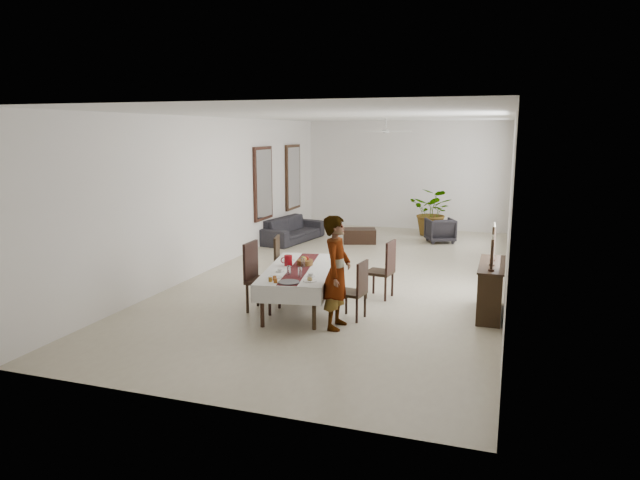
% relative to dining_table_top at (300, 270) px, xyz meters
% --- Properties ---
extents(floor, '(6.00, 12.00, 0.00)m').
position_rel_dining_table_top_xyz_m(floor, '(0.24, 2.45, -0.65)').
color(floor, '#C0B799').
rests_on(floor, ground).
extents(ceiling, '(6.00, 12.00, 0.02)m').
position_rel_dining_table_top_xyz_m(ceiling, '(0.24, 2.45, 2.55)').
color(ceiling, white).
rests_on(ceiling, wall_back).
extents(wall_back, '(6.00, 0.02, 3.20)m').
position_rel_dining_table_top_xyz_m(wall_back, '(0.24, 8.45, 0.95)').
color(wall_back, white).
rests_on(wall_back, floor).
extents(wall_front, '(6.00, 0.02, 3.20)m').
position_rel_dining_table_top_xyz_m(wall_front, '(0.24, -3.55, 0.95)').
color(wall_front, white).
rests_on(wall_front, floor).
extents(wall_left, '(0.02, 12.00, 3.20)m').
position_rel_dining_table_top_xyz_m(wall_left, '(-2.76, 2.45, 0.95)').
color(wall_left, white).
rests_on(wall_left, floor).
extents(wall_right, '(0.02, 12.00, 3.20)m').
position_rel_dining_table_top_xyz_m(wall_right, '(3.24, 2.45, 0.95)').
color(wall_right, white).
rests_on(wall_right, floor).
extents(dining_table_top, '(1.26, 2.28, 0.04)m').
position_rel_dining_table_top_xyz_m(dining_table_top, '(0.00, 0.00, 0.00)').
color(dining_table_top, black).
rests_on(dining_table_top, table_leg_fl).
extents(table_leg_fl, '(0.07, 0.07, 0.63)m').
position_rel_dining_table_top_xyz_m(table_leg_fl, '(-0.21, -1.08, -0.34)').
color(table_leg_fl, black).
rests_on(table_leg_fl, floor).
extents(table_leg_fr, '(0.07, 0.07, 0.63)m').
position_rel_dining_table_top_xyz_m(table_leg_fr, '(0.57, -0.94, -0.34)').
color(table_leg_fr, black).
rests_on(table_leg_fr, floor).
extents(table_leg_bl, '(0.07, 0.07, 0.63)m').
position_rel_dining_table_top_xyz_m(table_leg_bl, '(-0.57, 0.94, -0.34)').
color(table_leg_bl, black).
rests_on(table_leg_bl, floor).
extents(table_leg_br, '(0.07, 0.07, 0.63)m').
position_rel_dining_table_top_xyz_m(table_leg_br, '(0.21, 1.08, -0.34)').
color(table_leg_br, black).
rests_on(table_leg_br, floor).
extents(tablecloth_top, '(1.45, 2.47, 0.01)m').
position_rel_dining_table_top_xyz_m(tablecloth_top, '(0.00, 0.00, 0.03)').
color(tablecloth_top, silver).
rests_on(tablecloth_top, dining_table_top).
extents(tablecloth_drape_left, '(0.42, 2.28, 0.27)m').
position_rel_dining_table_top_xyz_m(tablecloth_drape_left, '(-0.52, -0.09, -0.10)').
color(tablecloth_drape_left, white).
rests_on(tablecloth_drape_left, dining_table_top).
extents(tablecloth_drape_right, '(0.42, 2.28, 0.27)m').
position_rel_dining_table_top_xyz_m(tablecloth_drape_right, '(0.52, 0.09, -0.10)').
color(tablecloth_drape_right, white).
rests_on(tablecloth_drape_right, dining_table_top).
extents(tablecloth_drape_near, '(1.04, 0.20, 0.27)m').
position_rel_dining_table_top_xyz_m(tablecloth_drape_near, '(0.20, -1.14, -0.10)').
color(tablecloth_drape_near, silver).
rests_on(tablecloth_drape_near, dining_table_top).
extents(tablecloth_drape_far, '(1.04, 0.20, 0.27)m').
position_rel_dining_table_top_xyz_m(tablecloth_drape_far, '(-0.20, 1.14, -0.10)').
color(tablecloth_drape_far, white).
rests_on(tablecloth_drape_far, dining_table_top).
extents(table_runner, '(0.70, 2.26, 0.00)m').
position_rel_dining_table_top_xyz_m(table_runner, '(0.00, 0.00, 0.03)').
color(table_runner, maroon).
rests_on(table_runner, tablecloth_top).
extents(red_pitcher, '(0.16, 0.16, 0.18)m').
position_rel_dining_table_top_xyz_m(red_pitcher, '(-0.24, 0.09, 0.12)').
color(red_pitcher, maroon).
rests_on(red_pitcher, tablecloth_top).
extents(pitcher_handle, '(0.11, 0.04, 0.11)m').
position_rel_dining_table_top_xyz_m(pitcher_handle, '(-0.32, 0.08, 0.12)').
color(pitcher_handle, maroon).
rests_on(pitcher_handle, red_pitcher).
extents(wine_glass_near, '(0.06, 0.06, 0.15)m').
position_rel_dining_table_top_xyz_m(wine_glass_near, '(0.21, -0.56, 0.11)').
color(wine_glass_near, silver).
rests_on(wine_glass_near, tablecloth_top).
extents(wine_glass_mid, '(0.06, 0.06, 0.15)m').
position_rel_dining_table_top_xyz_m(wine_glass_mid, '(-0.00, -0.50, 0.11)').
color(wine_glass_mid, silver).
rests_on(wine_glass_mid, tablecloth_top).
extents(wine_glass_far, '(0.06, 0.06, 0.15)m').
position_rel_dining_table_top_xyz_m(wine_glass_far, '(0.04, 0.05, 0.11)').
color(wine_glass_far, white).
rests_on(wine_glass_far, tablecloth_top).
extents(teacup_right, '(0.08, 0.08, 0.05)m').
position_rel_dining_table_top_xyz_m(teacup_right, '(0.36, -0.48, 0.06)').
color(teacup_right, silver).
rests_on(teacup_right, saucer_right).
extents(saucer_right, '(0.13, 0.13, 0.01)m').
position_rel_dining_table_top_xyz_m(saucer_right, '(0.36, -0.48, 0.04)').
color(saucer_right, silver).
rests_on(saucer_right, tablecloth_top).
extents(teacup_left, '(0.08, 0.08, 0.05)m').
position_rel_dining_table_top_xyz_m(teacup_left, '(-0.21, -0.36, 0.06)').
color(teacup_left, white).
rests_on(teacup_left, saucer_left).
extents(saucer_left, '(0.13, 0.13, 0.01)m').
position_rel_dining_table_top_xyz_m(saucer_left, '(-0.21, -0.36, 0.04)').
color(saucer_left, silver).
rests_on(saucer_left, tablecloth_top).
extents(plate_near_right, '(0.22, 0.22, 0.01)m').
position_rel_dining_table_top_xyz_m(plate_near_right, '(0.43, -0.74, 0.04)').
color(plate_near_right, white).
rests_on(plate_near_right, tablecloth_top).
extents(bread_near_right, '(0.08, 0.08, 0.08)m').
position_rel_dining_table_top_xyz_m(bread_near_right, '(0.43, -0.74, 0.06)').
color(bread_near_right, tan).
rests_on(bread_near_right, plate_near_right).
extents(plate_near_left, '(0.22, 0.22, 0.01)m').
position_rel_dining_table_top_xyz_m(plate_near_left, '(-0.15, -0.71, 0.04)').
color(plate_near_left, silver).
rests_on(plate_near_left, tablecloth_top).
extents(plate_far_left, '(0.22, 0.22, 0.01)m').
position_rel_dining_table_top_xyz_m(plate_far_left, '(-0.37, 0.44, 0.04)').
color(plate_far_left, white).
rests_on(plate_far_left, tablecloth_top).
extents(serving_tray, '(0.32, 0.32, 0.02)m').
position_rel_dining_table_top_xyz_m(serving_tray, '(0.17, -0.93, 0.04)').
color(serving_tray, '#414246').
rests_on(serving_tray, tablecloth_top).
extents(jam_jar_a, '(0.06, 0.06, 0.07)m').
position_rel_dining_table_top_xyz_m(jam_jar_a, '(-0.02, -0.99, 0.07)').
color(jam_jar_a, '#9C4E16').
rests_on(jam_jar_a, tablecloth_top).
extents(jam_jar_b, '(0.06, 0.06, 0.07)m').
position_rel_dining_table_top_xyz_m(jam_jar_b, '(-0.12, -0.95, 0.07)').
color(jam_jar_b, '#875713').
rests_on(jam_jar_b, tablecloth_top).
extents(jam_jar_c, '(0.06, 0.06, 0.07)m').
position_rel_dining_table_top_xyz_m(jam_jar_c, '(-0.09, -0.86, 0.07)').
color(jam_jar_c, '#924915').
rests_on(jam_jar_c, tablecloth_top).
extents(fruit_basket, '(0.27, 0.27, 0.09)m').
position_rel_dining_table_top_xyz_m(fruit_basket, '(0.00, 0.23, 0.08)').
color(fruit_basket, brown).
rests_on(fruit_basket, tablecloth_top).
extents(fruit_red, '(0.08, 0.08, 0.08)m').
position_rel_dining_table_top_xyz_m(fruit_red, '(0.03, 0.25, 0.14)').
color(fruit_red, maroon).
rests_on(fruit_red, fruit_basket).
extents(fruit_green, '(0.07, 0.07, 0.07)m').
position_rel_dining_table_top_xyz_m(fruit_green, '(-0.04, 0.25, 0.14)').
color(fruit_green, '#558B29').
rests_on(fruit_green, fruit_basket).
extents(fruit_yellow, '(0.08, 0.08, 0.08)m').
position_rel_dining_table_top_xyz_m(fruit_yellow, '(0.01, 0.18, 0.14)').
color(fruit_yellow, gold).
rests_on(fruit_yellow, fruit_basket).
extents(chair_right_near_seat, '(0.45, 0.45, 0.05)m').
position_rel_dining_table_top_xyz_m(chair_right_near_seat, '(0.96, -0.27, -0.24)').
color(chair_right_near_seat, black).
rests_on(chair_right_near_seat, chair_right_near_leg_fl).
extents(chair_right_near_leg_fl, '(0.05, 0.05, 0.39)m').
position_rel_dining_table_top_xyz_m(chair_right_near_leg_fl, '(1.10, -0.45, -0.45)').
color(chair_right_near_leg_fl, black).
rests_on(chair_right_near_leg_fl, floor).
extents(chair_right_near_leg_fr, '(0.05, 0.05, 0.39)m').
position_rel_dining_table_top_xyz_m(chair_right_near_leg_fr, '(1.15, -0.13, -0.45)').
color(chair_right_near_leg_fr, black).
rests_on(chair_right_near_leg_fr, floor).
extents(chair_right_near_leg_bl, '(0.05, 0.05, 0.39)m').
position_rel_dining_table_top_xyz_m(chair_right_near_leg_bl, '(0.78, -0.40, -0.45)').
color(chair_right_near_leg_bl, black).
rests_on(chair_right_near_leg_bl, floor).
extents(chair_right_near_leg_br, '(0.05, 0.05, 0.39)m').
position_rel_dining_table_top_xyz_m(chair_right_near_leg_br, '(0.82, -0.08, -0.45)').
color(chair_right_near_leg_br, black).
rests_on(chair_right_near_leg_br, floor).
extents(chair_right_near_back, '(0.10, 0.40, 0.51)m').
position_rel_dining_table_top_xyz_m(chair_right_near_back, '(1.14, -0.30, 0.03)').
color(chair_right_near_back, black).
rests_on(chair_right_near_back, chair_right_near_seat).
extents(chair_right_far_seat, '(0.50, 0.50, 0.05)m').
position_rel_dining_table_top_xyz_m(chair_right_far_seat, '(1.12, 1.01, -0.19)').
color(chair_right_far_seat, black).
rests_on(chair_right_far_seat, chair_right_far_leg_fl).
extents(chair_right_far_leg_fl, '(0.05, 0.05, 0.43)m').
position_rel_dining_table_top_xyz_m(chair_right_far_leg_fl, '(1.28, 0.81, -0.43)').
color(chair_right_far_leg_fl, black).
rests_on(chair_right_far_leg_fl, floor).
extents(chair_right_far_leg_fr, '(0.05, 0.05, 0.43)m').
position_rel_dining_table_top_xyz_m(chair_right_far_leg_fr, '(1.33, 1.16, -0.43)').
color(chair_right_far_leg_fr, black).
rests_on(chair_right_far_leg_fr, floor).
extents(chair_right_far_leg_bl, '(0.05, 0.05, 0.43)m').
position_rel_dining_table_top_xyz_m(chair_right_far_leg_bl, '(0.92, 0.86, -0.43)').
color(chair_right_far_leg_bl, black).
rests_on(chair_right_far_leg_bl, floor).
extents(chair_right_far_leg_br, '(0.05, 0.05, 0.43)m').
position_rel_dining_table_top_xyz_m(chair_right_far_leg_br, '(0.97, 1.21, -0.43)').
color(chair_right_far_leg_br, black).
rests_on(chair_right_far_leg_br, floor).
extents(chair_right_far_back, '(0.10, 0.44, 0.56)m').
position_rel_dining_table_top_xyz_m(chair_right_far_back, '(1.32, 0.98, 0.11)').
color(chair_right_far_back, black).
rests_on(chair_right_far_back, chair_right_far_seat).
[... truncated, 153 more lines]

